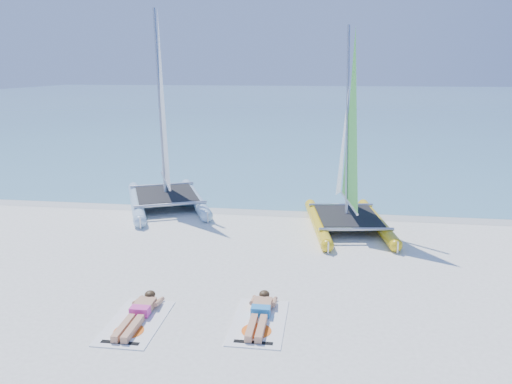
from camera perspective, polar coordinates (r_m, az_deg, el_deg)
ground at (r=11.78m, az=1.26°, el=-9.61°), size 140.00×140.00×0.00m
sea at (r=73.87m, az=7.21°, el=10.33°), size 140.00×115.00×0.01m
wet_sand_strip at (r=16.93m, az=3.49°, el=-2.15°), size 140.00×1.40×0.01m
catamaran_blue at (r=17.47m, az=-10.52°, el=5.11°), size 4.29×5.64×6.95m
catamaran_yellow at (r=15.35m, az=10.39°, el=3.38°), size 2.80×4.95×6.16m
towel_a at (r=10.08m, az=-13.57°, el=-14.27°), size 1.00×1.85×0.02m
sunbather_a at (r=10.19m, az=-13.20°, el=-13.24°), size 0.37×1.73×0.26m
towel_b at (r=9.83m, az=0.34°, el=-14.64°), size 1.00×1.85×0.02m
sunbather_b at (r=9.94m, az=0.50°, el=-13.56°), size 0.37×1.73×0.26m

